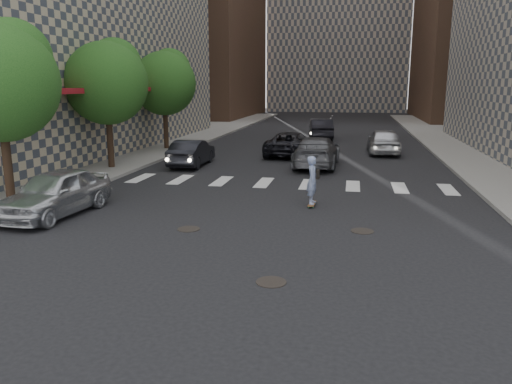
% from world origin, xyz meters
% --- Properties ---
extents(ground, '(160.00, 160.00, 0.00)m').
position_xyz_m(ground, '(0.00, 0.00, 0.00)').
color(ground, black).
rests_on(ground, ground).
extents(sidewalk_left, '(13.00, 80.00, 0.15)m').
position_xyz_m(sidewalk_left, '(-14.50, 20.00, 0.07)').
color(sidewalk_left, gray).
rests_on(sidewalk_left, ground).
extents(tree_a, '(4.20, 4.20, 6.60)m').
position_xyz_m(tree_a, '(-9.45, 3.14, 4.65)').
color(tree_a, '#382619').
rests_on(tree_a, sidewalk_left).
extents(tree_b, '(4.20, 4.20, 6.60)m').
position_xyz_m(tree_b, '(-9.45, 11.14, 4.65)').
color(tree_b, '#382619').
rests_on(tree_b, sidewalk_left).
extents(tree_c, '(4.20, 4.20, 6.60)m').
position_xyz_m(tree_c, '(-9.45, 19.14, 4.65)').
color(tree_c, '#382619').
rests_on(tree_c, sidewalk_left).
extents(manhole_a, '(0.70, 0.70, 0.02)m').
position_xyz_m(manhole_a, '(1.20, -2.50, 0.01)').
color(manhole_a, black).
rests_on(manhole_a, ground).
extents(manhole_b, '(0.70, 0.70, 0.02)m').
position_xyz_m(manhole_b, '(-2.00, 1.20, 0.01)').
color(manhole_b, black).
rests_on(manhole_b, ground).
extents(manhole_c, '(0.70, 0.70, 0.02)m').
position_xyz_m(manhole_c, '(3.30, 2.00, 0.01)').
color(manhole_c, black).
rests_on(manhole_c, ground).
extents(skateboarder, '(0.47, 0.94, 1.85)m').
position_xyz_m(skateboarder, '(1.52, 4.98, 0.97)').
color(skateboarder, brown).
rests_on(skateboarder, ground).
extents(silver_sedan, '(2.26, 4.80, 1.59)m').
position_xyz_m(silver_sedan, '(-7.00, 2.00, 0.79)').
color(silver_sedan, silver).
rests_on(silver_sedan, ground).
extents(traffic_car_a, '(1.63, 4.43, 1.45)m').
position_xyz_m(traffic_car_a, '(-5.74, 13.00, 0.72)').
color(traffic_car_a, black).
rests_on(traffic_car_a, ground).
extents(traffic_car_b, '(2.42, 5.66, 1.63)m').
position_xyz_m(traffic_car_b, '(1.02, 14.00, 0.81)').
color(traffic_car_b, '#4F5055').
rests_on(traffic_car_b, ground).
extents(traffic_car_c, '(2.88, 5.54, 1.49)m').
position_xyz_m(traffic_car_c, '(-0.91, 18.00, 0.75)').
color(traffic_car_c, black).
rests_on(traffic_car_c, ground).
extents(traffic_car_d, '(2.05, 4.89, 1.65)m').
position_xyz_m(traffic_car_d, '(4.89, 20.00, 0.83)').
color(traffic_car_d, '#B8B9C0').
rests_on(traffic_car_d, ground).
extents(traffic_car_e, '(2.36, 5.16, 1.64)m').
position_xyz_m(traffic_car_e, '(0.34, 28.22, 0.82)').
color(traffic_car_e, black).
rests_on(traffic_car_e, ground).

